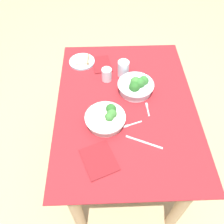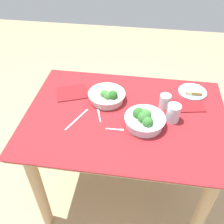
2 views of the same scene
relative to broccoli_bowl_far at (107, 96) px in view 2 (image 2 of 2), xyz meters
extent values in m
plane|color=tan|center=(0.12, -0.12, -0.79)|extent=(6.00, 6.00, 0.00)
cube|color=maroon|center=(0.12, -0.12, -0.04)|extent=(1.14, 0.82, 0.01)
cube|color=tan|center=(0.12, -0.12, -0.05)|extent=(1.11, 0.79, 0.02)
cylinder|color=tan|center=(-0.35, -0.43, -0.43)|extent=(0.07, 0.07, 0.73)
cylinder|color=tan|center=(0.60, -0.43, -0.43)|extent=(0.07, 0.07, 0.73)
cylinder|color=tan|center=(-0.35, 0.19, -0.43)|extent=(0.07, 0.07, 0.73)
cylinder|color=tan|center=(0.60, 0.19, -0.43)|extent=(0.07, 0.07, 0.73)
cylinder|color=silver|center=(0.00, 0.01, -0.01)|extent=(0.20, 0.20, 0.04)
cylinder|color=silver|center=(0.00, 0.01, 0.01)|extent=(0.22, 0.22, 0.01)
sphere|color=#286023|center=(0.04, -0.03, 0.03)|extent=(0.06, 0.06, 0.06)
sphere|color=#3D7A33|center=(0.01, -0.03, 0.03)|extent=(0.06, 0.06, 0.06)
sphere|color=#3D7A33|center=(-0.01, -0.02, 0.03)|extent=(0.05, 0.05, 0.05)
cylinder|color=beige|center=(0.00, 0.01, 0.03)|extent=(0.06, 0.06, 0.01)
cylinder|color=white|center=(0.23, -0.18, -0.01)|extent=(0.20, 0.20, 0.05)
cylinder|color=white|center=(0.23, -0.18, 0.02)|extent=(0.22, 0.22, 0.01)
sphere|color=#3D7A33|center=(0.23, -0.18, 0.04)|extent=(0.06, 0.06, 0.06)
sphere|color=#286023|center=(0.20, -0.17, 0.04)|extent=(0.07, 0.07, 0.07)
sphere|color=#33702D|center=(0.25, -0.23, 0.04)|extent=(0.06, 0.06, 0.06)
sphere|color=#33702D|center=(0.23, -0.20, 0.04)|extent=(0.06, 0.06, 0.06)
cylinder|color=#99C6D1|center=(0.52, 0.16, -0.03)|extent=(0.18, 0.18, 0.01)
cube|color=beige|center=(0.52, 0.16, -0.01)|extent=(0.10, 0.10, 0.02)
cube|color=#9E703D|center=(0.52, 0.11, -0.01)|extent=(0.09, 0.01, 0.02)
cylinder|color=silver|center=(0.34, -0.01, 0.01)|extent=(0.06, 0.06, 0.09)
cylinder|color=silver|center=(0.39, -0.12, 0.02)|extent=(0.07, 0.07, 0.10)
cube|color=#B7B7BC|center=(-0.02, -0.16, -0.03)|extent=(0.03, 0.08, 0.00)
cube|color=#B7B7BC|center=(-0.04, -0.11, -0.03)|extent=(0.02, 0.03, 0.00)
cube|color=#B7B7BC|center=(0.07, -0.24, -0.03)|extent=(0.07, 0.01, 0.00)
cube|color=#B7B7BC|center=(0.11, -0.24, -0.03)|extent=(0.03, 0.01, 0.00)
cube|color=#B7B7BC|center=(-0.14, -0.19, -0.03)|extent=(0.09, 0.19, 0.00)
cube|color=maroon|center=(-0.23, 0.04, -0.03)|extent=(0.23, 0.21, 0.01)
cube|color=maroon|center=(0.49, 0.02, -0.03)|extent=(0.19, 0.15, 0.01)
camera|label=1|loc=(-0.80, 0.00, 1.04)|focal=38.62mm
camera|label=2|loc=(0.21, -1.21, 0.95)|focal=41.38mm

